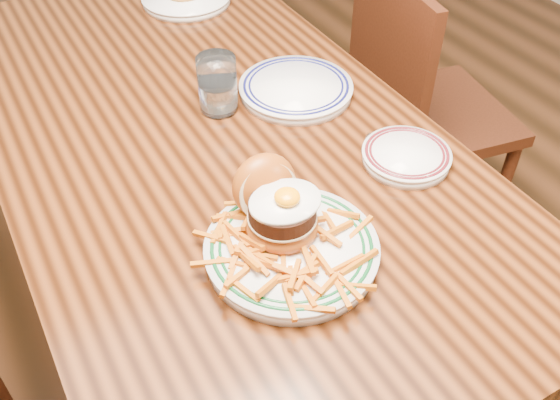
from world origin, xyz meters
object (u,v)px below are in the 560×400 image
table (209,157)px  chair_right (417,106)px  side_plate (406,155)px  main_plate (287,234)px

table → chair_right: size_ratio=1.81×
chair_right → side_plate: 0.68m
table → main_plate: bearing=-94.1°
table → main_plate: main_plate is taller
main_plate → chair_right: bearing=38.6°
main_plate → side_plate: 0.33m
chair_right → side_plate: size_ratio=5.03×
table → side_plate: side_plate is taller
table → main_plate: (-0.03, -0.39, 0.13)m
chair_right → side_plate: (-0.43, -0.44, 0.29)m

